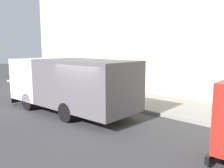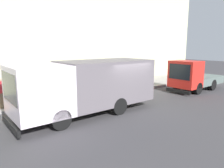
# 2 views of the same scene
# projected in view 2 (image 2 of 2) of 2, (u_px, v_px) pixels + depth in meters

# --- Properties ---
(ground) EXTENTS (80.00, 80.00, 0.00)m
(ground) POSITION_uv_depth(u_px,v_px,m) (126.00, 109.00, 11.36)
(ground) COLOR #3A383B
(sidewalk) EXTENTS (3.58, 30.00, 0.15)m
(sidewalk) POSITION_uv_depth(u_px,v_px,m) (83.00, 92.00, 15.16)
(sidewalk) COLOR gray
(sidewalk) RESTS_ON ground
(building_facade) EXTENTS (0.50, 30.00, 10.15)m
(building_facade) POSITION_uv_depth(u_px,v_px,m) (67.00, 23.00, 16.08)
(building_facade) COLOR beige
(building_facade) RESTS_ON ground
(large_utility_truck) EXTENTS (2.86, 7.32, 2.63)m
(large_utility_truck) POSITION_uv_depth(u_px,v_px,m) (87.00, 84.00, 10.40)
(large_utility_truck) COLOR white
(large_utility_truck) RESTS_ON ground
(small_flatbed_truck) EXTENTS (2.24, 5.16, 2.33)m
(small_flatbed_truck) POSITION_uv_depth(u_px,v_px,m) (192.00, 77.00, 15.72)
(small_flatbed_truck) COLOR red
(small_flatbed_truck) RESTS_ON ground
(pedestrian_walking) EXTENTS (0.50, 0.50, 1.65)m
(pedestrian_walking) POSITION_uv_depth(u_px,v_px,m) (2.00, 92.00, 10.85)
(pedestrian_walking) COLOR brown
(pedestrian_walking) RESTS_ON sidewalk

